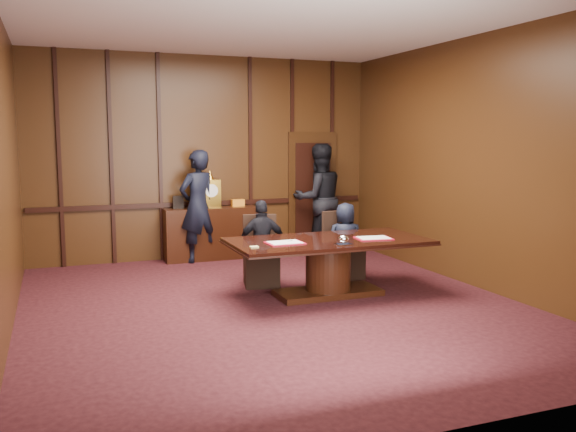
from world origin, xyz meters
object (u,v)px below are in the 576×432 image
object	(u,v)px
signatory_left	(262,244)
witness_left	(198,206)
signatory_right	(345,241)
witness_right	(319,199)
conference_table	(328,258)
sideboard	(211,231)

from	to	relation	value
signatory_left	witness_left	xyz separation A→B (m)	(-0.46, 2.04, 0.33)
signatory_right	witness_right	size ratio (longest dim) A/B	0.57
signatory_left	signatory_right	distance (m)	1.30
witness_right	conference_table	bearing A→B (deg)	68.15
sideboard	witness_left	world-z (taller)	witness_left
signatory_right	sideboard	bearing A→B (deg)	-40.89
signatory_left	witness_left	distance (m)	2.11
sideboard	witness_left	size ratio (longest dim) A/B	0.84
witness_left	witness_right	size ratio (longest dim) A/B	0.95
signatory_left	witness_left	bearing A→B (deg)	-71.37
conference_table	witness_left	xyz separation A→B (m)	(-1.11, 2.84, 0.44)
signatory_left	witness_left	world-z (taller)	witness_left
witness_right	signatory_left	bearing A→B (deg)	48.70
signatory_left	signatory_right	bearing A→B (deg)	-173.98
signatory_left	witness_right	size ratio (longest dim) A/B	0.62
conference_table	sideboard	bearing A→B (deg)	105.82
conference_table	signatory_right	bearing A→B (deg)	50.91
conference_table	witness_right	xyz separation A→B (m)	(1.12, 2.84, 0.49)
signatory_left	witness_right	xyz separation A→B (m)	(1.77, 2.04, 0.38)
sideboard	signatory_left	size ratio (longest dim) A/B	1.30
sideboard	witness_left	distance (m)	0.55
witness_right	sideboard	bearing A→B (deg)	-4.87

